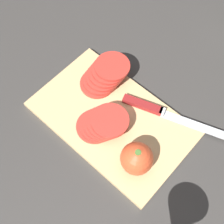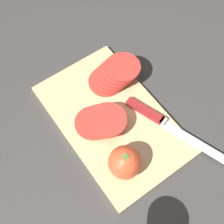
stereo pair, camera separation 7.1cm
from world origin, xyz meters
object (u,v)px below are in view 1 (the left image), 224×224
(whole_tomato, at_px, (137,158))
(knife, at_px, (154,109))
(tomato_slice_stack_far, at_px, (102,123))
(tomato_slice_stack_near, at_px, (105,75))

(whole_tomato, height_order, knife, whole_tomato)
(knife, bearing_deg, whole_tomato, -87.25)
(whole_tomato, height_order, tomato_slice_stack_far, whole_tomato)
(whole_tomato, relative_size, tomato_slice_stack_near, 0.56)
(whole_tomato, distance_m, knife, 0.14)
(tomato_slice_stack_near, relative_size, tomato_slice_stack_far, 1.14)
(knife, relative_size, tomato_slice_stack_near, 2.01)
(whole_tomato, relative_size, tomato_slice_stack_far, 0.64)
(tomato_slice_stack_far, bearing_deg, knife, -118.23)
(whole_tomato, relative_size, knife, 0.28)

